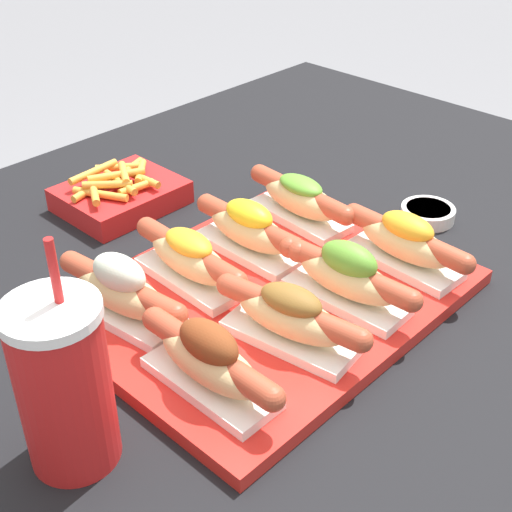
{
  "coord_description": "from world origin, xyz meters",
  "views": [
    {
      "loc": [
        -0.56,
        -0.55,
        1.26
      ],
      "look_at": [
        -0.04,
        -0.06,
        0.8
      ],
      "focal_mm": 50.0,
      "sensor_mm": 36.0,
      "label": 1
    }
  ],
  "objects_px": {
    "hot_dog_2": "(348,276)",
    "hot_dog_6": "(251,230)",
    "hot_dog_7": "(300,199)",
    "serving_tray": "(268,296)",
    "hot_dog_1": "(291,317)",
    "hot_dog_3": "(406,242)",
    "hot_dog_0": "(210,360)",
    "drink_cup": "(64,385)",
    "hot_dog_5": "(190,258)",
    "hot_dog_4": "(121,291)",
    "sauce_bowl": "(428,213)",
    "fries_basket": "(120,194)"
  },
  "relations": [
    {
      "from": "hot_dog_2",
      "to": "hot_dog_6",
      "type": "relative_size",
      "value": 1.0
    },
    {
      "from": "hot_dog_2",
      "to": "hot_dog_7",
      "type": "distance_m",
      "value": 0.2
    },
    {
      "from": "serving_tray",
      "to": "hot_dog_1",
      "type": "bearing_deg",
      "value": -123.16
    },
    {
      "from": "hot_dog_6",
      "to": "hot_dog_3",
      "type": "bearing_deg",
      "value": -54.67
    },
    {
      "from": "hot_dog_6",
      "to": "hot_dog_0",
      "type": "bearing_deg",
      "value": -145.26
    },
    {
      "from": "hot_dog_1",
      "to": "drink_cup",
      "type": "bearing_deg",
      "value": 168.42
    },
    {
      "from": "hot_dog_5",
      "to": "drink_cup",
      "type": "xyz_separation_m",
      "value": [
        -0.25,
        -0.11,
        0.04
      ]
    },
    {
      "from": "hot_dog_4",
      "to": "hot_dog_6",
      "type": "distance_m",
      "value": 0.2
    },
    {
      "from": "hot_dog_2",
      "to": "drink_cup",
      "type": "xyz_separation_m",
      "value": [
        -0.35,
        0.05,
        0.03
      ]
    },
    {
      "from": "hot_dog_2",
      "to": "hot_dog_0",
      "type": "bearing_deg",
      "value": 177.54
    },
    {
      "from": "hot_dog_0",
      "to": "hot_dog_2",
      "type": "relative_size",
      "value": 1.0
    },
    {
      "from": "hot_dog_0",
      "to": "drink_cup",
      "type": "xyz_separation_m",
      "value": [
        -0.14,
        0.04,
        0.03
      ]
    },
    {
      "from": "hot_dog_3",
      "to": "hot_dog_7",
      "type": "bearing_deg",
      "value": 90.99
    },
    {
      "from": "hot_dog_2",
      "to": "hot_dog_7",
      "type": "xyz_separation_m",
      "value": [
        0.11,
        0.17,
        -0.0
      ]
    },
    {
      "from": "hot_dog_4",
      "to": "hot_dog_7",
      "type": "relative_size",
      "value": 1.0
    },
    {
      "from": "drink_cup",
      "to": "sauce_bowl",
      "type": "bearing_deg",
      "value": 0.2
    },
    {
      "from": "hot_dog_5",
      "to": "drink_cup",
      "type": "relative_size",
      "value": 0.84
    },
    {
      "from": "hot_dog_1",
      "to": "hot_dog_7",
      "type": "height_order",
      "value": "hot_dog_1"
    },
    {
      "from": "hot_dog_2",
      "to": "hot_dog_1",
      "type": "bearing_deg",
      "value": -179.34
    },
    {
      "from": "serving_tray",
      "to": "hot_dog_2",
      "type": "distance_m",
      "value": 0.1
    },
    {
      "from": "hot_dog_0",
      "to": "hot_dog_6",
      "type": "distance_m",
      "value": 0.25
    },
    {
      "from": "hot_dog_3",
      "to": "hot_dog_5",
      "type": "height_order",
      "value": "hot_dog_3"
    },
    {
      "from": "hot_dog_6",
      "to": "fries_basket",
      "type": "height_order",
      "value": "hot_dog_6"
    },
    {
      "from": "sauce_bowl",
      "to": "hot_dog_1",
      "type": "bearing_deg",
      "value": -171.8
    },
    {
      "from": "hot_dog_7",
      "to": "fries_basket",
      "type": "relative_size",
      "value": 1.15
    },
    {
      "from": "hot_dog_5",
      "to": "hot_dog_7",
      "type": "relative_size",
      "value": 1.0
    },
    {
      "from": "serving_tray",
      "to": "hot_dog_6",
      "type": "height_order",
      "value": "hot_dog_6"
    },
    {
      "from": "hot_dog_2",
      "to": "hot_dog_7",
      "type": "height_order",
      "value": "hot_dog_2"
    },
    {
      "from": "serving_tray",
      "to": "hot_dog_5",
      "type": "height_order",
      "value": "hot_dog_5"
    },
    {
      "from": "hot_dog_4",
      "to": "drink_cup",
      "type": "xyz_separation_m",
      "value": [
        -0.15,
        -0.12,
        0.03
      ]
    },
    {
      "from": "hot_dog_4",
      "to": "sauce_bowl",
      "type": "distance_m",
      "value": 0.48
    },
    {
      "from": "hot_dog_3",
      "to": "hot_dog_0",
      "type": "bearing_deg",
      "value": 177.52
    },
    {
      "from": "hot_dog_0",
      "to": "hot_dog_5",
      "type": "xyz_separation_m",
      "value": [
        0.11,
        0.15,
        -0.0
      ]
    },
    {
      "from": "hot_dog_3",
      "to": "hot_dog_7",
      "type": "xyz_separation_m",
      "value": [
        -0.0,
        0.17,
        -0.0
      ]
    },
    {
      "from": "hot_dog_4",
      "to": "fries_basket",
      "type": "bearing_deg",
      "value": 53.7
    },
    {
      "from": "drink_cup",
      "to": "hot_dog_3",
      "type": "bearing_deg",
      "value": -6.71
    },
    {
      "from": "hot_dog_0",
      "to": "sauce_bowl",
      "type": "xyz_separation_m",
      "value": [
        0.47,
        0.04,
        -0.04
      ]
    },
    {
      "from": "hot_dog_6",
      "to": "drink_cup",
      "type": "relative_size",
      "value": 0.84
    },
    {
      "from": "hot_dog_3",
      "to": "hot_dog_6",
      "type": "xyz_separation_m",
      "value": [
        -0.11,
        0.16,
        0.0
      ]
    },
    {
      "from": "hot_dog_0",
      "to": "fries_basket",
      "type": "distance_m",
      "value": 0.44
    },
    {
      "from": "hot_dog_0",
      "to": "hot_dog_5",
      "type": "bearing_deg",
      "value": 54.08
    },
    {
      "from": "serving_tray",
      "to": "hot_dog_7",
      "type": "distance_m",
      "value": 0.18
    },
    {
      "from": "hot_dog_6",
      "to": "hot_dog_7",
      "type": "relative_size",
      "value": 1.0
    },
    {
      "from": "drink_cup",
      "to": "hot_dog_5",
      "type": "bearing_deg",
      "value": 24.84
    },
    {
      "from": "serving_tray",
      "to": "fries_basket",
      "type": "bearing_deg",
      "value": 85.64
    },
    {
      "from": "hot_dog_6",
      "to": "hot_dog_7",
      "type": "bearing_deg",
      "value": 6.0
    },
    {
      "from": "hot_dog_6",
      "to": "fries_basket",
      "type": "relative_size",
      "value": 1.15
    },
    {
      "from": "serving_tray",
      "to": "sauce_bowl",
      "type": "distance_m",
      "value": 0.31
    },
    {
      "from": "hot_dog_1",
      "to": "hot_dog_3",
      "type": "bearing_deg",
      "value": -1.01
    },
    {
      "from": "hot_dog_0",
      "to": "sauce_bowl",
      "type": "height_order",
      "value": "hot_dog_0"
    }
  ]
}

